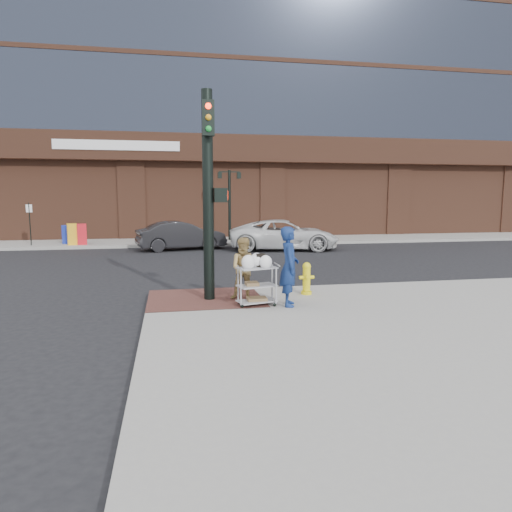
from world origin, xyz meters
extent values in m
plane|color=black|center=(0.00, 0.00, 0.00)|extent=(220.00, 220.00, 0.00)
cube|color=gray|center=(12.50, 32.00, 0.07)|extent=(65.00, 36.00, 0.15)
cube|color=#4E2B24|center=(-0.60, 0.90, 0.16)|extent=(2.80, 2.40, 0.01)
cube|color=brown|center=(5.00, 31.00, 14.15)|extent=(42.00, 26.00, 28.00)
cylinder|color=black|center=(2.00, 16.00, 2.15)|extent=(0.16, 0.16, 4.00)
cube|color=black|center=(2.00, 16.00, 4.05)|extent=(1.20, 0.06, 0.06)
cube|color=black|center=(1.45, 16.00, 3.85)|extent=(0.22, 0.22, 0.35)
cube|color=black|center=(2.55, 16.00, 3.85)|extent=(0.22, 0.22, 0.35)
cylinder|color=black|center=(-8.50, 15.00, 1.25)|extent=(0.05, 0.05, 2.20)
cylinder|color=black|center=(-0.50, 0.80, 2.65)|extent=(0.26, 0.26, 5.00)
cube|color=black|center=(-0.20, 0.80, 2.70)|extent=(0.32, 0.28, 0.34)
cube|color=#FF260C|center=(-0.04, 0.80, 2.70)|extent=(0.02, 0.18, 0.22)
cube|color=black|center=(-0.50, 0.52, 4.45)|extent=(0.28, 0.18, 0.80)
imported|color=navy|center=(1.26, -0.20, 1.07)|extent=(0.57, 0.75, 1.84)
imported|color=#A2854C|center=(0.37, 0.63, 0.91)|extent=(0.83, 0.69, 1.53)
imported|color=black|center=(-0.86, 12.81, 0.72)|extent=(4.59, 2.47, 1.44)
imported|color=silver|center=(4.19, 11.82, 0.75)|extent=(5.79, 3.44, 1.51)
cube|color=#98989C|center=(0.53, -0.05, 1.04)|extent=(0.97, 0.69, 0.03)
cube|color=#98989C|center=(0.53, -0.05, 0.62)|extent=(0.97, 0.69, 0.03)
cube|color=#98989C|center=(0.53, -0.05, 0.26)|extent=(0.97, 0.69, 0.03)
cube|color=black|center=(0.63, 0.00, 1.19)|extent=(0.21, 0.14, 0.31)
cube|color=brown|center=(0.41, -0.05, 0.67)|extent=(0.29, 0.33, 0.08)
cube|color=brown|center=(0.53, -0.05, 0.31)|extent=(0.45, 0.35, 0.07)
cylinder|color=yellow|center=(2.03, 0.92, 0.19)|extent=(0.28, 0.28, 0.08)
cylinder|color=yellow|center=(2.03, 0.92, 0.54)|extent=(0.20, 0.20, 0.61)
sphere|color=yellow|center=(2.03, 0.92, 0.88)|extent=(0.22, 0.22, 0.22)
cylinder|color=yellow|center=(2.03, 0.92, 0.59)|extent=(0.39, 0.09, 0.09)
cube|color=red|center=(-5.96, 14.82, 0.70)|extent=(0.54, 0.51, 1.10)
cube|color=#F2AC1A|center=(-6.43, 14.78, 0.71)|extent=(0.57, 0.54, 1.11)
cube|color=#182AA1|center=(-6.80, 15.44, 0.65)|extent=(0.53, 0.51, 0.99)
camera|label=1|loc=(-1.42, -10.25, 2.68)|focal=32.00mm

